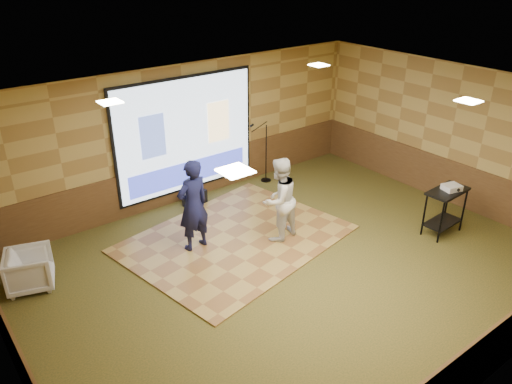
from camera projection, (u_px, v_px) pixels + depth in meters
ground at (291, 267)px, 8.84m from camera, size 9.00×9.00×0.00m
room_shell at (295, 157)px, 7.91m from camera, size 9.04×7.04×3.02m
wainscot_back at (189, 178)px, 11.11m from camera, size 9.00×0.04×0.95m
wainscot_front at (477, 364)px, 6.15m from camera, size 9.00×0.04×0.95m
wainscot_left at (19, 362)px, 6.18m from camera, size 0.04×7.00×0.95m
wainscot_right at (443, 179)px, 11.08m from camera, size 0.04×7.00×0.95m
projector_screen at (187, 136)px, 10.63m from camera, size 3.32×0.06×2.52m
downlight_nw at (110, 102)px, 7.61m from camera, size 0.32×0.32×0.02m
downlight_ne at (319, 65)px, 10.01m from camera, size 0.32×0.32×0.02m
downlight_sw at (235, 171)px, 5.26m from camera, size 0.32×0.32×0.02m
downlight_se at (469, 101)px, 7.66m from camera, size 0.32×0.32×0.02m
dance_floor at (236, 238)px, 9.67m from camera, size 4.50×3.73×0.03m
player_left at (193, 205)px, 9.00m from camera, size 0.67×0.47×1.76m
player_right at (279, 200)px, 9.33m from camera, size 0.88×0.73×1.64m
av_table at (446, 203)px, 9.63m from camera, size 0.89×0.47×0.93m
projector at (452, 187)px, 9.49m from camera, size 0.38×0.34×0.11m
mic_stand at (264, 162)px, 11.88m from camera, size 0.60×0.24×1.53m
banquet_chair at (30, 270)px, 8.19m from camera, size 0.91×0.90×0.66m
duffel_bag at (195, 198)px, 10.94m from camera, size 0.56×0.46×0.30m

